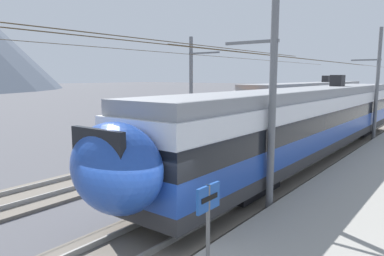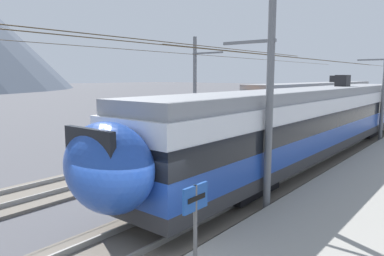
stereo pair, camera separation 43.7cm
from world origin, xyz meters
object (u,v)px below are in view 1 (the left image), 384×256
(train_near_platform, at_px, (310,119))
(platform_sign, at_px, (208,213))
(catenary_mast_east, at_px, (376,83))
(train_far_track, at_px, (311,99))
(catenary_mast_mid, at_px, (270,92))
(catenary_mast_far_side, at_px, (193,87))

(train_near_platform, relative_size, platform_sign, 13.68)
(catenary_mast_east, bearing_deg, train_far_track, 40.28)
(train_far_track, height_order, catenary_mast_mid, catenary_mast_mid)
(catenary_mast_far_side, bearing_deg, train_far_track, -6.33)
(train_far_track, relative_size, catenary_mast_far_side, 0.72)
(train_far_track, distance_m, platform_sign, 31.65)
(train_near_platform, bearing_deg, platform_sign, -168.32)
(platform_sign, bearing_deg, catenary_mast_east, 3.35)
(train_near_platform, xyz_separation_m, train_far_track, (16.97, 5.94, -0.00))
(train_far_track, height_order, catenary_mast_east, catenary_mast_east)
(catenary_mast_east, relative_size, platform_sign, 18.99)
(train_near_platform, relative_size, catenary_mast_far_side, 0.72)
(train_near_platform, distance_m, catenary_mast_mid, 8.56)
(train_far_track, height_order, catenary_mast_far_side, catenary_mast_far_side)
(catenary_mast_mid, relative_size, platform_sign, 18.99)
(train_near_platform, bearing_deg, catenary_mast_far_side, 90.70)
(train_far_track, xyz_separation_m, catenary_mast_east, (-8.79, -7.45, 1.77))
(train_near_platform, bearing_deg, train_far_track, 19.28)
(train_far_track, xyz_separation_m, catenary_mast_far_side, (-17.07, 1.89, 1.51))
(train_far_track, height_order, platform_sign, train_far_track)
(catenary_mast_far_side, bearing_deg, train_near_platform, -89.30)
(catenary_mast_far_side, xyz_separation_m, platform_sign, (-13.36, -10.61, -1.87))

